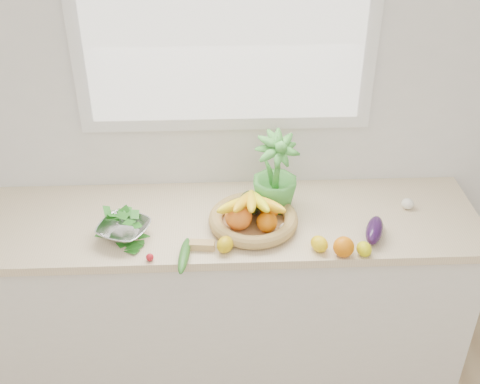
{
  "coord_description": "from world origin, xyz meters",
  "views": [
    {
      "loc": [
        -0.04,
        -0.22,
        2.46
      ],
      "look_at": [
        0.05,
        1.93,
        1.05
      ],
      "focal_mm": 45.0,
      "sensor_mm": 36.0,
      "label": 1
    }
  ],
  "objects_px": {
    "eggplant": "(374,230)",
    "colander_with_spinach": "(124,227)",
    "potted_herb": "(275,173)",
    "fruit_basket": "(253,215)",
    "apple": "(240,215)",
    "cucumber": "(184,255)"
  },
  "relations": [
    {
      "from": "apple",
      "to": "fruit_basket",
      "type": "distance_m",
      "value": 0.06
    },
    {
      "from": "cucumber",
      "to": "colander_with_spinach",
      "type": "distance_m",
      "value": 0.3
    },
    {
      "from": "eggplant",
      "to": "colander_with_spinach",
      "type": "height_order",
      "value": "colander_with_spinach"
    },
    {
      "from": "potted_herb",
      "to": "cucumber",
      "type": "bearing_deg",
      "value": -138.88
    },
    {
      "from": "apple",
      "to": "cucumber",
      "type": "xyz_separation_m",
      "value": [
        -0.23,
        -0.23,
        -0.02
      ]
    },
    {
      "from": "cucumber",
      "to": "colander_with_spinach",
      "type": "bearing_deg",
      "value": 148.7
    },
    {
      "from": "eggplant",
      "to": "apple",
      "type": "bearing_deg",
      "value": 167.98
    },
    {
      "from": "eggplant",
      "to": "colander_with_spinach",
      "type": "distance_m",
      "value": 1.06
    },
    {
      "from": "eggplant",
      "to": "fruit_basket",
      "type": "distance_m",
      "value": 0.52
    },
    {
      "from": "apple",
      "to": "colander_with_spinach",
      "type": "height_order",
      "value": "colander_with_spinach"
    },
    {
      "from": "potted_herb",
      "to": "fruit_basket",
      "type": "bearing_deg",
      "value": -130.04
    },
    {
      "from": "potted_herb",
      "to": "colander_with_spinach",
      "type": "relative_size",
      "value": 1.31
    },
    {
      "from": "eggplant",
      "to": "cucumber",
      "type": "relative_size",
      "value": 0.82
    },
    {
      "from": "cucumber",
      "to": "fruit_basket",
      "type": "bearing_deg",
      "value": 37.13
    },
    {
      "from": "eggplant",
      "to": "potted_herb",
      "type": "xyz_separation_m",
      "value": [
        -0.4,
        0.23,
        0.15
      ]
    },
    {
      "from": "potted_herb",
      "to": "colander_with_spinach",
      "type": "height_order",
      "value": "potted_herb"
    },
    {
      "from": "apple",
      "to": "colander_with_spinach",
      "type": "bearing_deg",
      "value": -171.06
    },
    {
      "from": "fruit_basket",
      "to": "cucumber",
      "type": "bearing_deg",
      "value": -142.87
    },
    {
      "from": "eggplant",
      "to": "colander_with_spinach",
      "type": "relative_size",
      "value": 0.68
    },
    {
      "from": "potted_herb",
      "to": "colander_with_spinach",
      "type": "bearing_deg",
      "value": -163.96
    },
    {
      "from": "cucumber",
      "to": "potted_herb",
      "type": "relative_size",
      "value": 0.63
    },
    {
      "from": "potted_herb",
      "to": "fruit_basket",
      "type": "relative_size",
      "value": 0.88
    }
  ]
}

